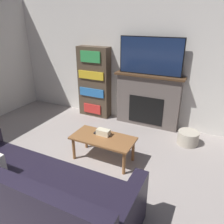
{
  "coord_description": "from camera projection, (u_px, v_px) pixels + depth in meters",
  "views": [
    {
      "loc": [
        1.61,
        -0.72,
        2.21
      ],
      "look_at": [
        0.13,
        2.33,
        0.74
      ],
      "focal_mm": 35.0,
      "sensor_mm": 36.0,
      "label": 1
    }
  ],
  "objects": [
    {
      "name": "wall_back",
      "position": [
        135.0,
        62.0,
        4.66
      ],
      "size": [
        6.96,
        0.06,
        2.7
      ],
      "color": "silver",
      "rests_on": "ground_plane"
    },
    {
      "name": "fireplace",
      "position": [
        148.0,
        100.0,
        4.7
      ],
      "size": [
        1.46,
        0.28,
        1.14
      ],
      "color": "#605651",
      "rests_on": "ground_plane"
    },
    {
      "name": "tv",
      "position": [
        150.0,
        56.0,
        4.31
      ],
      "size": [
        1.29,
        0.03,
        0.74
      ],
      "color": "black",
      "rests_on": "fireplace"
    },
    {
      "name": "couch",
      "position": [
        32.0,
        194.0,
        2.59
      ],
      "size": [
        2.5,
        0.97,
        0.85
      ],
      "color": "black",
      "rests_on": "ground_plane"
    },
    {
      "name": "coffee_table",
      "position": [
        103.0,
        140.0,
        3.56
      ],
      "size": [
        1.03,
        0.51,
        0.43
      ],
      "color": "brown",
      "rests_on": "ground_plane"
    },
    {
      "name": "tissue_box",
      "position": [
        103.0,
        132.0,
        3.59
      ],
      "size": [
        0.22,
        0.12,
        0.1
      ],
      "color": "beige",
      "rests_on": "coffee_table"
    },
    {
      "name": "remote_control",
      "position": [
        97.0,
        132.0,
        3.69
      ],
      "size": [
        0.04,
        0.15,
        0.02
      ],
      "color": "black",
      "rests_on": "coffee_table"
    },
    {
      "name": "bookshelf",
      "position": [
        94.0,
        83.0,
        5.1
      ],
      "size": [
        0.76,
        0.29,
        1.63
      ],
      "color": "#4C3D2D",
      "rests_on": "ground_plane"
    },
    {
      "name": "storage_basket",
      "position": [
        188.0,
        138.0,
        4.12
      ],
      "size": [
        0.38,
        0.38,
        0.25
      ],
      "color": "#BCB29E",
      "rests_on": "ground_plane"
    }
  ]
}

